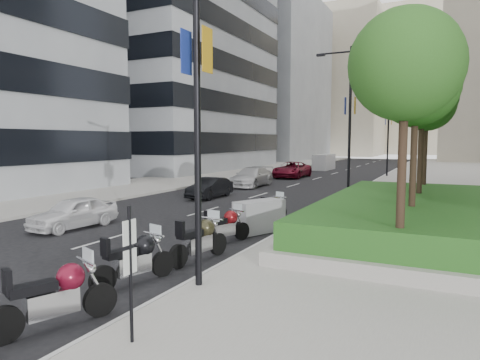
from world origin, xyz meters
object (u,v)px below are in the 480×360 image
Objects in this scene: car_a at (74,213)px; car_d at (292,170)px; lamp_post_0 at (191,76)px; lamp_post_2 at (387,125)px; car_c at (251,177)px; motorcycle_5 at (259,217)px; motorcycle_3 at (200,239)px; motorcycle_6 at (273,209)px; parking_sign at (130,267)px; motorcycle_1 at (57,295)px; motorcycle_4 at (225,226)px; car_b at (210,188)px; delivery_van at (323,163)px; motorcycle_2 at (136,259)px; lamp_post_1 at (347,115)px.

car_d is at bearing 94.20° from car_a.
lamp_post_0 is 35.00m from lamp_post_2.
lamp_post_0 is 1.74× the size of car_c.
car_c is at bearing 49.87° from motorcycle_5.
motorcycle_6 is (-0.26, 6.57, -0.07)m from motorcycle_3.
motorcycle_3 is at bearing 108.90° from parking_sign.
motorcycle_3 is (0.05, 5.13, 0.00)m from motorcycle_1.
lamp_post_2 is at bearing 18.97° from motorcycle_4.
lamp_post_2 reaches higher than motorcycle_5.
car_a is (-7.16, -2.53, 0.02)m from motorcycle_5.
motorcycle_1 is at bearing -68.65° from car_b.
car_a is (-8.27, -30.95, -4.42)m from lamp_post_2.
lamp_post_2 reaches higher than car_d.
parking_sign is at bearing -89.01° from lamp_post_2.
parking_sign is (0.66, -3.00, -3.61)m from lamp_post_0.
motorcycle_3 is 41.41m from delivery_van.
car_d is at bearing 87.33° from car_c.
lamp_post_0 is 3.60× the size of parking_sign.
motorcycle_1 reaches higher than motorcycle_4.
motorcycle_5 reaches higher than motorcycle_2.
lamp_post_1 is 9.48m from motorcycle_6.
lamp_post_1 reaches higher than car_d.
lamp_post_0 is at bearing -70.41° from car_c.
motorcycle_3 reaches higher than motorcycle_4.
car_d is at bearing -88.24° from delivery_van.
motorcycle_2 is at bearing -74.12° from car_c.
motorcycle_3 is at bearing -76.02° from car_d.
car_b is at bearing -111.01° from lamp_post_2.
delivery_van is (-7.06, 45.92, 0.23)m from motorcycle_1.
car_d is at bearing 120.39° from lamp_post_1.
parking_sign is at bearing -71.41° from car_c.
motorcycle_4 is 39.11m from delivery_van.
motorcycle_4 is 0.97× the size of motorcycle_5.
car_d is (-6.99, 24.23, 0.14)m from motorcycle_5.
lamp_post_0 is 1.00× the size of lamp_post_2.
car_b reaches higher than motorcycle_6.
parking_sign is 11.40m from car_a.
lamp_post_1 is 3.67× the size of motorcycle_3.
lamp_post_1 is 13.39m from motorcycle_4.
car_d is at bearing 23.86° from motorcycle_3.
lamp_post_2 reaches higher than delivery_van.
motorcycle_2 is 0.46× the size of car_c.
motorcycle_3 is (-1.12, -32.81, -4.41)m from lamp_post_2.
delivery_van is at bearing 24.81° from motorcycle_2.
lamp_post_0 is 1.63× the size of car_d.
lamp_post_2 is 4.04× the size of motorcycle_5.
motorcycle_1 is 2.68m from motorcycle_2.
car_d is 1.21× the size of delivery_van.
motorcycle_1 is 0.45× the size of car_c.
motorcycle_6 is 0.43× the size of car_c.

